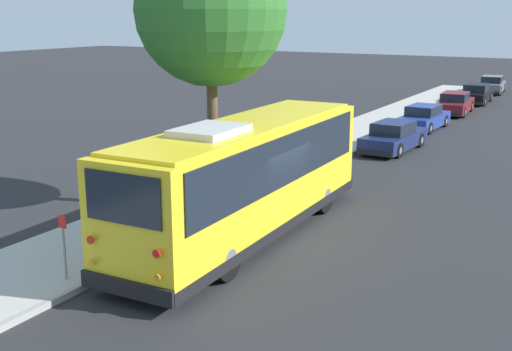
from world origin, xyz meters
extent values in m
plane|color=#28282B|center=(0.00, 0.00, 0.00)|extent=(160.00, 160.00, 0.00)
cube|color=#B2AFA8|center=(0.00, 3.62, 0.07)|extent=(80.00, 3.28, 0.15)
cube|color=#9D9A94|center=(0.00, 1.91, 0.07)|extent=(80.00, 0.14, 0.15)
cube|color=yellow|center=(-0.24, 0.56, 1.67)|extent=(10.21, 2.63, 2.76)
cube|color=black|center=(-0.24, 0.56, 0.43)|extent=(10.26, 2.68, 0.28)
cube|color=black|center=(-0.24, 0.56, 2.27)|extent=(9.38, 2.69, 1.31)
cube|color=black|center=(4.85, 0.72, 2.27)|extent=(0.09, 2.04, 1.38)
cube|color=black|center=(-5.34, 0.41, 2.37)|extent=(0.09, 1.87, 1.05)
cube|color=black|center=(4.85, 0.72, 2.91)|extent=(0.09, 1.68, 0.22)
cube|color=yellow|center=(-0.24, 0.56, 3.09)|extent=(9.58, 2.40, 0.10)
cube|color=silver|center=(-2.05, 0.51, 3.21)|extent=(1.90, 1.38, 0.20)
cube|color=black|center=(4.88, 0.72, 0.47)|extent=(0.17, 2.36, 0.36)
cube|color=black|center=(-5.36, 0.41, 0.47)|extent=(0.17, 2.36, 0.36)
cylinder|color=red|center=(-5.44, 1.25, 1.40)|extent=(0.04, 0.18, 0.18)
cylinder|color=orange|center=(-5.44, 1.25, 0.90)|extent=(0.03, 0.14, 0.14)
cylinder|color=red|center=(-5.39, -0.43, 1.40)|extent=(0.04, 0.18, 0.18)
cylinder|color=orange|center=(-5.39, -0.43, 0.90)|extent=(0.03, 0.14, 0.14)
cube|color=white|center=(4.90, 1.50, 0.64)|extent=(0.05, 0.32, 0.18)
cube|color=white|center=(4.95, -0.06, 0.64)|extent=(0.05, 0.32, 0.18)
cube|color=black|center=(4.47, 2.03, 2.54)|extent=(0.06, 0.10, 0.24)
cylinder|color=black|center=(2.72, 1.67, 0.53)|extent=(1.07, 0.33, 1.06)
cylinder|color=slate|center=(2.72, 1.67, 0.53)|extent=(0.49, 0.33, 0.48)
cylinder|color=black|center=(2.79, -0.36, 0.53)|extent=(1.07, 0.33, 1.06)
cylinder|color=slate|center=(2.79, -0.36, 0.53)|extent=(0.49, 0.33, 0.48)
cylinder|color=black|center=(-3.12, 1.49, 0.53)|extent=(1.07, 0.33, 1.06)
cylinder|color=slate|center=(-3.12, 1.49, 0.53)|extent=(0.49, 0.33, 0.48)
cylinder|color=black|center=(-3.06, -0.53, 0.53)|extent=(1.07, 0.33, 1.06)
cylinder|color=slate|center=(-3.06, -0.53, 0.53)|extent=(0.49, 0.33, 0.48)
cube|color=#19234C|center=(12.79, 0.67, 0.48)|extent=(4.38, 1.88, 0.64)
cube|color=black|center=(12.68, 0.68, 1.04)|extent=(2.11, 1.53, 0.48)
cube|color=#19234C|center=(12.68, 0.68, 1.28)|extent=(2.03, 1.49, 0.05)
cube|color=black|center=(14.96, 0.55, 0.26)|extent=(0.17, 1.60, 0.20)
cube|color=black|center=(10.62, 0.79, 0.26)|extent=(0.17, 1.60, 0.20)
cylinder|color=black|center=(14.19, 1.34, 0.33)|extent=(0.66, 0.24, 0.65)
cylinder|color=slate|center=(14.19, 1.34, 0.33)|extent=(0.31, 0.24, 0.29)
cylinder|color=black|center=(14.11, -0.15, 0.33)|extent=(0.66, 0.24, 0.65)
cylinder|color=slate|center=(14.11, -0.15, 0.33)|extent=(0.31, 0.24, 0.29)
cylinder|color=black|center=(11.48, 1.49, 0.33)|extent=(0.66, 0.24, 0.65)
cylinder|color=slate|center=(11.48, 1.49, 0.33)|extent=(0.31, 0.24, 0.29)
cylinder|color=black|center=(11.40, 0.00, 0.33)|extent=(0.66, 0.24, 0.65)
cylinder|color=slate|center=(11.40, 0.00, 0.33)|extent=(0.31, 0.24, 0.29)
cube|color=navy|center=(18.89, 1.02, 0.47)|extent=(4.23, 1.84, 0.62)
cube|color=black|center=(18.78, 1.03, 1.02)|extent=(2.04, 1.50, 0.48)
cube|color=navy|center=(18.78, 1.03, 1.26)|extent=(1.96, 1.47, 0.05)
cube|color=black|center=(20.99, 0.91, 0.26)|extent=(0.16, 1.58, 0.20)
cube|color=black|center=(16.80, 1.13, 0.26)|extent=(0.16, 1.58, 0.20)
cylinder|color=black|center=(20.24, 1.69, 0.31)|extent=(0.64, 0.23, 0.63)
cylinder|color=slate|center=(20.24, 1.69, 0.31)|extent=(0.29, 0.23, 0.28)
cylinder|color=black|center=(20.16, 0.22, 0.31)|extent=(0.64, 0.23, 0.63)
cylinder|color=slate|center=(20.16, 0.22, 0.31)|extent=(0.29, 0.23, 0.28)
cylinder|color=black|center=(17.62, 1.82, 0.31)|extent=(0.64, 0.23, 0.63)
cylinder|color=slate|center=(17.62, 1.82, 0.31)|extent=(0.29, 0.23, 0.28)
cylinder|color=black|center=(17.55, 0.35, 0.31)|extent=(0.64, 0.23, 0.63)
cylinder|color=slate|center=(17.55, 0.35, 0.31)|extent=(0.29, 0.23, 0.28)
cube|color=maroon|center=(25.22, 0.87, 0.49)|extent=(4.54, 1.92, 0.65)
cube|color=black|center=(25.11, 0.86, 1.05)|extent=(2.19, 1.56, 0.48)
cube|color=maroon|center=(25.11, 0.86, 1.29)|extent=(2.10, 1.52, 0.05)
cube|color=black|center=(27.47, 1.00, 0.27)|extent=(0.18, 1.61, 0.20)
cube|color=black|center=(22.98, 0.74, 0.27)|extent=(0.18, 1.61, 0.20)
cylinder|color=black|center=(26.58, 1.71, 0.33)|extent=(0.67, 0.24, 0.66)
cylinder|color=slate|center=(26.58, 1.71, 0.33)|extent=(0.31, 0.24, 0.30)
cylinder|color=black|center=(26.67, 0.20, 0.33)|extent=(0.67, 0.24, 0.66)
cylinder|color=slate|center=(26.67, 0.20, 0.33)|extent=(0.31, 0.24, 0.30)
cylinder|color=black|center=(23.78, 1.54, 0.33)|extent=(0.67, 0.24, 0.66)
cylinder|color=slate|center=(23.78, 1.54, 0.33)|extent=(0.31, 0.24, 0.30)
cylinder|color=black|center=(23.86, 0.03, 0.33)|extent=(0.67, 0.24, 0.66)
cylinder|color=slate|center=(23.86, 0.03, 0.33)|extent=(0.31, 0.24, 0.30)
cube|color=black|center=(30.89, 0.74, 0.48)|extent=(4.41, 1.77, 0.64)
cube|color=black|center=(30.77, 0.74, 1.04)|extent=(2.11, 1.48, 0.48)
cube|color=black|center=(30.77, 0.74, 1.28)|extent=(2.02, 1.44, 0.05)
cube|color=black|center=(33.09, 0.81, 0.26)|extent=(0.13, 1.59, 0.20)
cube|color=black|center=(28.68, 0.68, 0.26)|extent=(0.13, 1.59, 0.20)
cylinder|color=black|center=(32.24, 1.53, 0.32)|extent=(0.65, 0.22, 0.65)
cylinder|color=slate|center=(32.24, 1.53, 0.32)|extent=(0.30, 0.23, 0.29)
cylinder|color=black|center=(32.29, 0.04, 0.32)|extent=(0.65, 0.22, 0.65)
cylinder|color=slate|center=(32.29, 0.04, 0.32)|extent=(0.30, 0.23, 0.29)
cylinder|color=black|center=(29.49, 1.45, 0.32)|extent=(0.65, 0.22, 0.65)
cylinder|color=slate|center=(29.49, 1.45, 0.32)|extent=(0.30, 0.23, 0.29)
cylinder|color=black|center=(29.53, -0.04, 0.32)|extent=(0.65, 0.22, 0.65)
cylinder|color=slate|center=(29.53, -0.04, 0.32)|extent=(0.30, 0.23, 0.29)
cube|color=slate|center=(37.26, 0.86, 0.50)|extent=(4.13, 1.91, 0.66)
cube|color=black|center=(37.16, 0.86, 1.07)|extent=(2.00, 1.55, 0.48)
cube|color=slate|center=(37.16, 0.86, 1.31)|extent=(1.92, 1.51, 0.05)
cube|color=black|center=(39.29, 1.00, 0.27)|extent=(0.18, 1.60, 0.20)
cube|color=black|center=(35.23, 0.73, 0.27)|extent=(0.18, 1.60, 0.20)
cylinder|color=black|center=(38.48, 1.69, 0.34)|extent=(0.69, 0.24, 0.68)
cylinder|color=slate|center=(38.48, 1.69, 0.34)|extent=(0.32, 0.24, 0.30)
cylinder|color=black|center=(38.58, 0.20, 0.34)|extent=(0.69, 0.24, 0.68)
cylinder|color=slate|center=(38.58, 0.20, 0.34)|extent=(0.32, 0.24, 0.30)
cylinder|color=black|center=(35.94, 1.53, 0.34)|extent=(0.69, 0.24, 0.68)
cylinder|color=slate|center=(35.94, 1.53, 0.34)|extent=(0.32, 0.24, 0.30)
cylinder|color=black|center=(36.04, 0.03, 0.34)|extent=(0.69, 0.24, 0.68)
cylinder|color=slate|center=(36.04, 0.03, 0.34)|extent=(0.32, 0.24, 0.30)
cylinder|color=brown|center=(1.37, 2.71, 2.32)|extent=(0.32, 0.32, 4.34)
sphere|color=#2D6B28|center=(1.37, 2.71, 6.05)|extent=(4.44, 4.44, 4.44)
cylinder|color=gray|center=(-5.09, 2.41, 0.75)|extent=(0.06, 0.06, 1.20)
cube|color=red|center=(-5.09, 2.41, 1.49)|extent=(0.02, 0.22, 0.28)
cylinder|color=gray|center=(-3.60, 2.41, 0.72)|extent=(0.06, 0.06, 1.14)
cube|color=red|center=(-3.60, 2.41, 1.43)|extent=(0.02, 0.22, 0.28)
cylinder|color=#99999E|center=(8.09, 2.24, 0.47)|extent=(0.22, 0.22, 0.65)
sphere|color=#99999E|center=(8.09, 2.24, 0.86)|extent=(0.20, 0.20, 0.20)
camera|label=1|loc=(-14.59, -7.92, 5.92)|focal=45.00mm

